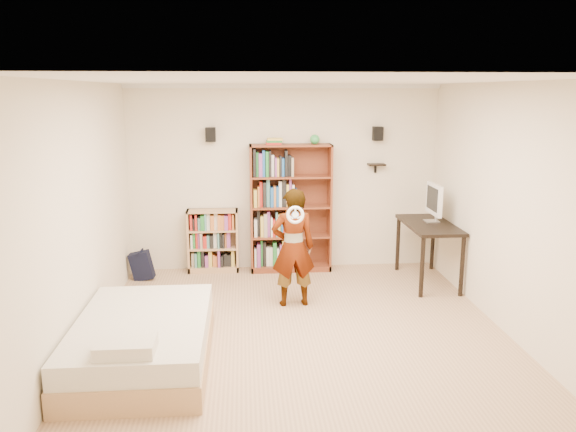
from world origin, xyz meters
name	(u,v)px	position (x,y,z in m)	size (l,w,h in m)	color
ground	(301,336)	(0.00, 0.00, 0.00)	(4.50, 5.00, 0.01)	tan
room_shell	(302,175)	(0.00, 0.00, 1.76)	(4.52, 5.02, 2.71)	beige
crown_molding	(303,84)	(0.00, 0.00, 2.67)	(4.50, 5.00, 0.06)	white
speaker_left	(211,135)	(-1.05, 2.40, 2.00)	(0.14, 0.12, 0.20)	black
speaker_right	(378,134)	(1.35, 2.40, 2.00)	(0.14, 0.12, 0.20)	black
wall_shelf	(377,165)	(1.35, 2.41, 1.55)	(0.25, 0.16, 0.03)	black
tall_bookshelf	(291,208)	(0.08, 2.33, 0.93)	(1.18, 0.34, 1.86)	brown
low_bookshelf	(213,241)	(-1.06, 2.36, 0.46)	(0.74, 0.28, 0.92)	tan
computer_desk	(428,253)	(1.92, 1.62, 0.42)	(0.62, 1.23, 0.84)	black
imac	(432,203)	(1.98, 1.71, 1.10)	(0.11, 0.53, 0.53)	white
daybed	(143,335)	(-1.60, -0.49, 0.29)	(1.26, 1.94, 0.57)	silver
person	(293,248)	(-0.01, 0.93, 0.73)	(0.54, 0.35, 1.47)	black
wii_wheel	(295,215)	(-0.01, 0.66, 1.20)	(0.21, 0.21, 0.04)	white
navy_bag	(142,265)	(-2.05, 2.05, 0.21)	(0.31, 0.20, 0.42)	black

